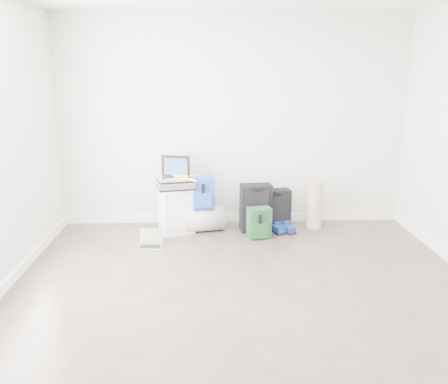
{
  "coord_description": "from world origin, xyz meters",
  "views": [
    {
      "loc": [
        -0.36,
        -3.65,
        2.01
      ],
      "look_at": [
        -0.14,
        1.9,
        0.57
      ],
      "focal_mm": 38.0,
      "sensor_mm": 36.0,
      "label": 1
    }
  ],
  "objects_px": {
    "large_suitcase": "(256,208)",
    "laptop": "(151,243)",
    "briefcase": "(176,184)",
    "carry_on": "(277,209)",
    "duffel_bag": "(204,219)",
    "boxes_stack": "(176,210)"
  },
  "relations": [
    {
      "from": "boxes_stack",
      "to": "large_suitcase",
      "type": "xyz_separation_m",
      "value": [
        1.01,
        0.02,
        0.02
      ]
    },
    {
      "from": "boxes_stack",
      "to": "laptop",
      "type": "height_order",
      "value": "boxes_stack"
    },
    {
      "from": "large_suitcase",
      "to": "laptop",
      "type": "distance_m",
      "value": 1.41
    },
    {
      "from": "briefcase",
      "to": "large_suitcase",
      "type": "bearing_deg",
      "value": -12.36
    },
    {
      "from": "laptop",
      "to": "boxes_stack",
      "type": "bearing_deg",
      "value": 65.61
    },
    {
      "from": "briefcase",
      "to": "duffel_bag",
      "type": "distance_m",
      "value": 0.59
    },
    {
      "from": "duffel_bag",
      "to": "large_suitcase",
      "type": "distance_m",
      "value": 0.68
    },
    {
      "from": "boxes_stack",
      "to": "carry_on",
      "type": "xyz_separation_m",
      "value": [
        1.29,
        0.12,
        -0.03
      ]
    },
    {
      "from": "briefcase",
      "to": "carry_on",
      "type": "distance_m",
      "value": 1.35
    },
    {
      "from": "large_suitcase",
      "to": "briefcase",
      "type": "bearing_deg",
      "value": 177.15
    },
    {
      "from": "large_suitcase",
      "to": "boxes_stack",
      "type": "bearing_deg",
      "value": 177.15
    },
    {
      "from": "duffel_bag",
      "to": "boxes_stack",
      "type": "bearing_deg",
      "value": 174.77
    },
    {
      "from": "boxes_stack",
      "to": "carry_on",
      "type": "relative_size",
      "value": 1.11
    },
    {
      "from": "briefcase",
      "to": "carry_on",
      "type": "bearing_deg",
      "value": -8.3
    },
    {
      "from": "boxes_stack",
      "to": "large_suitcase",
      "type": "distance_m",
      "value": 1.01
    },
    {
      "from": "briefcase",
      "to": "duffel_bag",
      "type": "relative_size",
      "value": 0.86
    },
    {
      "from": "boxes_stack",
      "to": "carry_on",
      "type": "bearing_deg",
      "value": -16.4
    },
    {
      "from": "boxes_stack",
      "to": "duffel_bag",
      "type": "bearing_deg",
      "value": -15.3
    },
    {
      "from": "duffel_bag",
      "to": "carry_on",
      "type": "bearing_deg",
      "value": -6.73
    },
    {
      "from": "duffel_bag",
      "to": "large_suitcase",
      "type": "xyz_separation_m",
      "value": [
        0.67,
        -0.02,
        0.15
      ]
    },
    {
      "from": "briefcase",
      "to": "laptop",
      "type": "relative_size",
      "value": 1.5
    },
    {
      "from": "large_suitcase",
      "to": "carry_on",
      "type": "bearing_deg",
      "value": 14.8
    }
  ]
}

